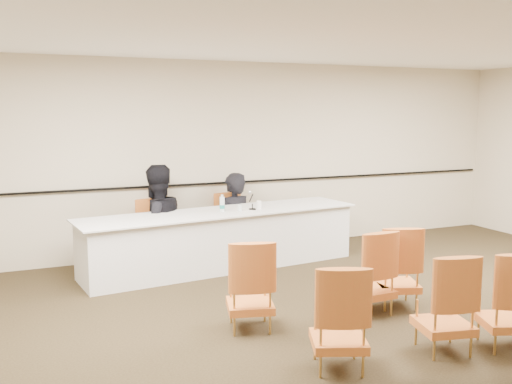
# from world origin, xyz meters

# --- Properties ---
(floor) EXTENTS (10.00, 10.00, 0.00)m
(floor) POSITION_xyz_m (0.00, 0.00, 0.00)
(floor) COLOR black
(floor) RESTS_ON ground
(ceiling) EXTENTS (10.00, 10.00, 0.00)m
(ceiling) POSITION_xyz_m (0.00, 0.00, 3.00)
(ceiling) COLOR white
(ceiling) RESTS_ON ground
(wall_back) EXTENTS (10.00, 0.04, 3.00)m
(wall_back) POSITION_xyz_m (0.00, 4.00, 1.50)
(wall_back) COLOR beige
(wall_back) RESTS_ON ground
(wall_rail) EXTENTS (9.80, 0.04, 0.03)m
(wall_rail) POSITION_xyz_m (0.00, 3.96, 1.10)
(wall_rail) COLOR black
(wall_rail) RESTS_ON wall_back
(panel_table) EXTENTS (4.15, 1.37, 0.82)m
(panel_table) POSITION_xyz_m (-0.62, 3.03, 0.41)
(panel_table) COLOR silver
(panel_table) RESTS_ON ground
(panelist_main) EXTENTS (0.77, 0.61, 1.84)m
(panelist_main) POSITION_xyz_m (-0.20, 3.67, 0.37)
(panelist_main) COLOR black
(panelist_main) RESTS_ON ground
(panelist_main_chair) EXTENTS (0.55, 0.55, 0.95)m
(panelist_main_chair) POSITION_xyz_m (-0.20, 3.67, 0.47)
(panelist_main_chair) COLOR #C85224
(panelist_main_chair) RESTS_ON ground
(panelist_second) EXTENTS (1.08, 0.95, 1.89)m
(panelist_second) POSITION_xyz_m (-1.45, 3.53, 0.52)
(panelist_second) COLOR black
(panelist_second) RESTS_ON ground
(panelist_second_chair) EXTENTS (0.55, 0.55, 0.95)m
(panelist_second_chair) POSITION_xyz_m (-1.45, 3.53, 0.47)
(panelist_second_chair) COLOR #C85224
(panelist_second_chair) RESTS_ON ground
(papers) EXTENTS (0.37, 0.34, 0.00)m
(papers) POSITION_xyz_m (-0.26, 3.02, 0.82)
(papers) COLOR silver
(papers) RESTS_ON panel_table
(microphone) EXTENTS (0.13, 0.21, 0.27)m
(microphone) POSITION_xyz_m (-0.17, 2.97, 0.95)
(microphone) COLOR black
(microphone) RESTS_ON panel_table
(water_bottle) EXTENTS (0.08, 0.08, 0.24)m
(water_bottle) POSITION_xyz_m (-0.62, 3.01, 0.94)
(water_bottle) COLOR #17837A
(water_bottle) RESTS_ON panel_table
(drinking_glass) EXTENTS (0.09, 0.09, 0.10)m
(drinking_glass) POSITION_xyz_m (-0.38, 2.93, 0.87)
(drinking_glass) COLOR silver
(drinking_glass) RESTS_ON panel_table
(coffee_cup) EXTENTS (0.10, 0.10, 0.12)m
(coffee_cup) POSITION_xyz_m (-0.05, 3.01, 0.88)
(coffee_cup) COLOR white
(coffee_cup) RESTS_ON panel_table
(aud_chair_front_left) EXTENTS (0.62, 0.62, 0.95)m
(aud_chair_front_left) POSITION_xyz_m (-1.16, 0.72, 0.47)
(aud_chair_front_left) COLOR #C85224
(aud_chair_front_left) RESTS_ON ground
(aud_chair_front_mid) EXTENTS (0.51, 0.51, 0.95)m
(aud_chair_front_mid) POSITION_xyz_m (0.22, 0.61, 0.47)
(aud_chair_front_mid) COLOR #C85224
(aud_chair_front_mid) RESTS_ON ground
(aud_chair_front_right) EXTENTS (0.64, 0.64, 0.95)m
(aud_chair_front_right) POSITION_xyz_m (0.65, 0.69, 0.47)
(aud_chair_front_right) COLOR #C85224
(aud_chair_front_right) RESTS_ON ground
(aud_chair_back_left) EXTENTS (0.65, 0.65, 0.95)m
(aud_chair_back_left) POSITION_xyz_m (-0.81, -0.43, 0.47)
(aud_chair_back_left) COLOR #C85224
(aud_chair_back_left) RESTS_ON ground
(aud_chair_back_mid) EXTENTS (0.60, 0.60, 0.95)m
(aud_chair_back_mid) POSITION_xyz_m (0.28, -0.51, 0.47)
(aud_chair_back_mid) COLOR #C85224
(aud_chair_back_mid) RESTS_ON ground
(aud_chair_back_right) EXTENTS (0.65, 0.65, 0.95)m
(aud_chair_back_right) POSITION_xyz_m (0.89, -0.67, 0.47)
(aud_chair_back_right) COLOR #C85224
(aud_chair_back_right) RESTS_ON ground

